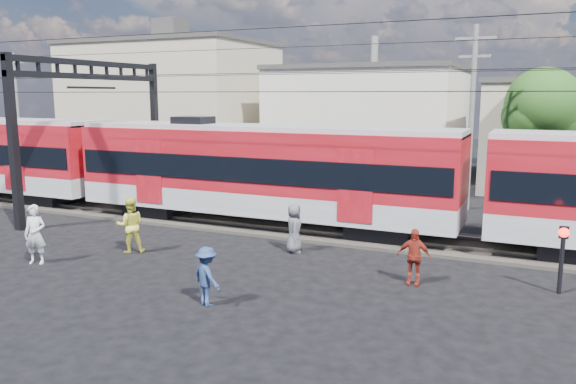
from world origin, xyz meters
name	(u,v)px	position (x,y,z in m)	size (l,w,h in m)	color
ground	(175,292)	(0.00, 0.00, 0.00)	(120.00, 120.00, 0.00)	black
track_bed	(291,228)	(0.00, 8.00, 0.06)	(70.00, 3.40, 0.12)	#2D2823
rail_near	(284,229)	(0.00, 7.25, 0.18)	(70.00, 0.12, 0.12)	#59544C
rail_far	(299,221)	(0.00, 8.75, 0.18)	(70.00, 0.12, 0.12)	#59544C
commuter_train	(265,169)	(-1.15, 8.00, 2.40)	(50.30, 3.08, 4.17)	black
catenary	(116,100)	(-8.65, 8.00, 5.14)	(70.00, 9.30, 7.52)	black
building_west	(173,104)	(-17.00, 24.00, 4.66)	(14.28, 10.20, 9.30)	#B5AA8A
building_midwest	(373,119)	(-2.00, 27.00, 3.66)	(12.24, 12.24, 7.30)	beige
utility_pole_mid	(472,113)	(6.00, 15.00, 4.53)	(1.80, 0.24, 8.50)	slate
utility_pole_west	(17,112)	(-22.00, 14.00, 4.28)	(1.80, 0.24, 8.00)	slate
tree_near	(547,110)	(9.19, 18.09, 4.66)	(3.82, 3.64, 6.72)	#382619
pedestrian_a	(35,234)	(-5.66, 0.41, 0.97)	(0.70, 0.46, 1.93)	silver
pedestrian_b	(130,225)	(-3.72, 2.68, 0.96)	(0.94, 0.73, 1.93)	#D7D143
pedestrian_c	(207,276)	(1.34, -0.46, 0.78)	(1.01, 0.58, 1.56)	navy
pedestrian_d	(414,257)	(5.87, 3.35, 0.82)	(0.96, 0.40, 1.64)	maroon
pedestrian_e	(294,228)	(1.42, 5.01, 0.85)	(0.83, 0.54, 1.70)	#525257
crossing_signal	(563,247)	(9.70, 4.21, 1.32)	(0.28, 0.28, 1.90)	black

